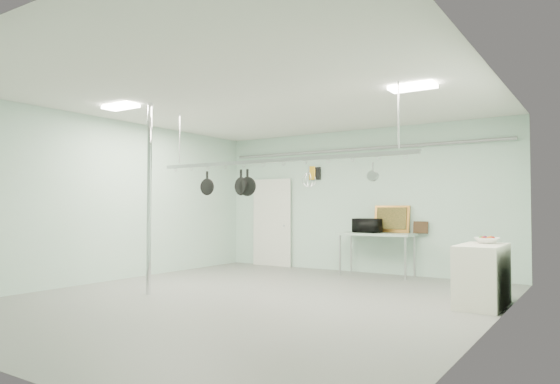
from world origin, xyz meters
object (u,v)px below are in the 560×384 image
Objects in this scene: side_cabinet at (482,275)px; skillet_left at (207,183)px; coffee_canister at (375,228)px; fruit_bowl at (487,240)px; skillet_mid at (241,182)px; pot_rack at (273,159)px; microwave at (367,226)px; skillet_right at (247,182)px; chrome_pole at (149,198)px; prep_table at (377,236)px.

side_cabinet is 4.73m from skillet_left.
fruit_bowl is at bearing -36.31° from coffee_canister.
pot_rack is at bearing 12.84° from skillet_mid.
side_cabinet is 6.34× the size of coffee_canister.
microwave is 1.24× the size of skillet_right.
skillet_right is at bearing 180.00° from pot_rack.
side_cabinet is 3.62m from pot_rack.
skillet_right is (1.37, 0.90, 0.26)m from chrome_pole.
side_cabinet is 3.26× the size of fruit_bowl.
skillet_mid is at bearing -107.33° from coffee_canister.
pot_rack is 3.51m from fruit_bowl.
skillet_right is (-0.89, -3.29, 0.87)m from coffee_canister.
skillet_left is at bearing 180.00° from pot_rack.
fruit_bowl is at bearing 25.05° from chrome_pole.
skillet_mid reaches higher than fruit_bowl.
side_cabinet is 3.91m from skillet_right.
microwave is (-2.75, 2.19, 0.61)m from side_cabinet.
chrome_pole is 7.85× the size of skillet_left.
coffee_canister reaches higher than fruit_bowl.
skillet_right is at bearing -2.45° from skillet_left.
skillet_right is at bearing -162.44° from side_cabinet.
skillet_left is at bearing -165.87° from side_cabinet.
chrome_pole is 2.00× the size of prep_table.
skillet_right is (-0.53, 0.00, -0.36)m from pot_rack.
fruit_bowl is 0.84× the size of skillet_right.
side_cabinet is at bearing -93.79° from fruit_bowl.
side_cabinet is (4.85, 2.00, -1.15)m from chrome_pole.
prep_table is 3.39m from side_cabinet.
chrome_pole is 4.72m from microwave.
chrome_pole is 0.67× the size of pot_rack.
skillet_left is at bearing 70.68° from microwave.
side_cabinet is at bearing 20.45° from pot_rack.
skillet_mid is (0.76, 0.00, -0.00)m from skillet_left.
prep_table is 3.21m from fruit_bowl.
skillet_left is (-1.82, -3.30, 1.05)m from prep_table.
prep_table is 3.61m from pot_rack.
pot_rack reaches higher than skillet_right.
fruit_bowl is at bearing 14.68° from skillet_right.
skillet_mid is (-0.86, -3.29, 0.82)m from microwave.
skillet_right is (0.89, 0.00, -0.02)m from skillet_left.
chrome_pole reaches higher than microwave.
coffee_canister is (2.26, 4.19, -0.60)m from chrome_pole.
pot_rack is 3.53m from coffee_canister.
coffee_canister is at bearing 143.69° from fruit_bowl.
side_cabinet is at bearing -40.79° from prep_table.
pot_rack reaches higher than microwave.
fruit_bowl is 3.99m from skillet_mid.
skillet_mid is at bearing 82.21° from microwave.
side_cabinet is (2.55, -2.20, -0.38)m from prep_table.
microwave reaches higher than prep_table.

